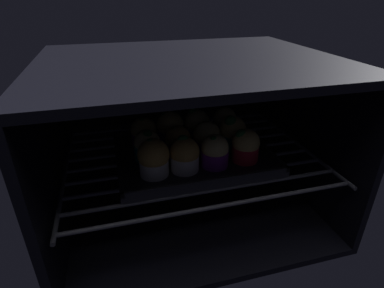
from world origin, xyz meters
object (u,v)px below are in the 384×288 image
muffin_row1_col1 (178,141)px  muffin_row2_col3 (225,123)px  muffin_row0_col1 (185,155)px  muffin_row2_col0 (144,132)px  baking_tray (192,154)px  muffin_row1_col2 (207,137)px  muffin_row2_col2 (197,125)px  muffin_row2_col1 (170,128)px  muffin_row0_col3 (245,146)px  muffin_row1_col3 (232,132)px  muffin_row0_col0 (154,158)px  muffin_row0_col2 (215,152)px  muffin_row1_col0 (147,145)px

muffin_row1_col1 → muffin_row2_col3: 14.48cm
muffin_row2_col3 → muffin_row0_col1: bearing=-135.6°
muffin_row0_col1 → muffin_row2_col0: 14.59cm
baking_tray → muffin_row2_col3: size_ratio=4.58×
muffin_row0_col1 → muffin_row1_col2: muffin_row0_col1 is taller
muffin_row2_col0 → muffin_row2_col3: size_ratio=0.93×
muffin_row0_col1 → muffin_row2_col3: (13.30, 13.00, -0.03)cm
muffin_row2_col0 → muffin_row2_col2: muffin_row2_col2 is taller
muffin_row2_col2 → muffin_row1_col2: bearing=-86.7°
muffin_row1_col1 → muffin_row2_col1: bearing=94.2°
muffin_row0_col3 → muffin_row1_col1: muffin_row0_col3 is taller
muffin_row0_col1 → baking_tray: bearing=63.4°
muffin_row1_col3 → muffin_row2_col2: (-6.46, 6.59, -0.20)cm
muffin_row0_col3 → muffin_row0_col0: bearing=-178.3°
muffin_row2_col3 → muffin_row0_col3: bearing=-90.7°
muffin_row1_col2 → muffin_row0_col1: bearing=-135.0°
muffin_row0_col1 → muffin_row2_col1: 12.92cm
muffin_row2_col1 → baking_tray: bearing=-60.3°
muffin_row1_col3 → muffin_row0_col2: bearing=-134.0°
muffin_row2_col0 → muffin_row0_col0: bearing=-89.1°
muffin_row1_col3 → muffin_row2_col2: bearing=134.4°
baking_tray → muffin_row1_col1: 4.70cm
muffin_row0_col2 → muffin_row1_col3: 9.39cm
muffin_row0_col3 → muffin_row2_col0: muffin_row0_col3 is taller
muffin_row1_col3 → muffin_row2_col1: bearing=154.9°
muffin_row0_col1 → muffin_row1_col3: muffin_row1_col3 is taller
muffin_row0_col0 → muffin_row2_col1: size_ratio=1.01×
baking_tray → muffin_row2_col1: (-3.56, 6.23, 4.17)cm
muffin_row0_col3 → muffin_row1_col0: size_ratio=1.04×
baking_tray → muffin_row0_col1: muffin_row0_col1 is taller
muffin_row1_col3 → muffin_row2_col1: 14.38cm
muffin_row1_col0 → muffin_row2_col2: bearing=28.5°
muffin_row1_col0 → baking_tray: bearing=1.4°
muffin_row0_col0 → muffin_row2_col0: 13.26cm
muffin_row0_col2 → muffin_row1_col2: size_ratio=1.00×
muffin_row0_col2 → muffin_row2_col2: bearing=89.8°
muffin_row2_col0 → muffin_row2_col1: 6.17cm
muffin_row2_col2 → muffin_row1_col1: bearing=-132.6°
muffin_row1_col3 → muffin_row2_col3: muffin_row1_col3 is taller
muffin_row1_col3 → muffin_row2_col3: 6.21cm
muffin_row0_col1 → muffin_row1_col0: 9.13cm
baking_tray → muffin_row0_col2: (2.94, -6.63, 3.67)cm
muffin_row0_col3 → muffin_row2_col2: size_ratio=0.94×
muffin_row1_col0 → muffin_row2_col1: (6.24, 6.47, 0.55)cm
muffin_row1_col1 → muffin_row2_col0: (-6.60, 6.37, 0.12)cm
muffin_row0_col2 → muffin_row0_col0: bearing=-179.2°
muffin_row1_col1 → muffin_row0_col3: bearing=-26.1°
muffin_row0_col2 → muffin_row2_col1: 14.42cm
muffin_row0_col2 → muffin_row1_col3: size_ratio=0.86×
muffin_row1_col0 → muffin_row1_col3: 19.27cm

